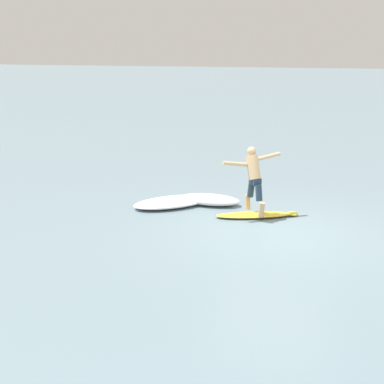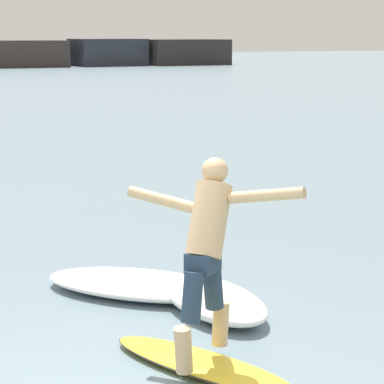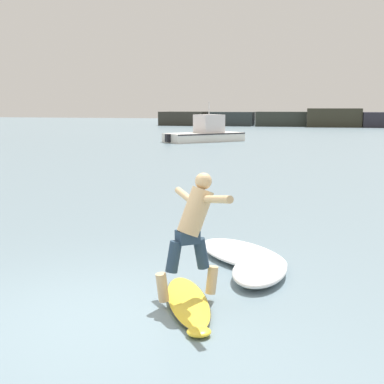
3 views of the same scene
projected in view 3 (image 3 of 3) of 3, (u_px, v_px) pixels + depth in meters
ground_plane at (93, 315)px, 6.33m from camera, size 200.00×200.00×0.00m
rock_jetty_breakwater at (372, 119)px, 63.47m from camera, size 50.14×4.95×2.20m
surfboard at (188, 302)px, 6.63m from camera, size 1.21×1.97×0.23m
surfer at (194, 226)px, 6.55m from camera, size 1.04×1.20×1.56m
fishing_boat_near_jetty at (206, 133)px, 37.45m from camera, size 5.36×5.71×2.78m
wave_foam_at_tail at (260, 269)px, 7.71m from camera, size 0.78×1.61×0.24m
wave_foam_at_nose at (242, 253)px, 8.65m from camera, size 2.10×2.13×0.19m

